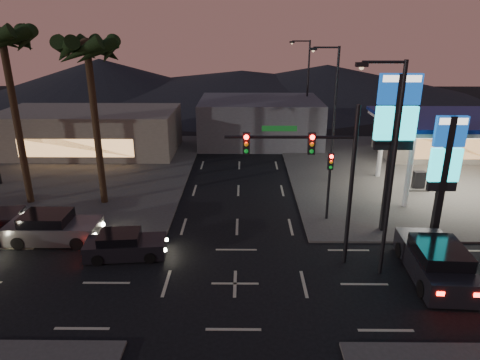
{
  "coord_description": "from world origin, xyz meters",
  "views": [
    {
      "loc": [
        0.39,
        -17.05,
        11.26
      ],
      "look_at": [
        0.18,
        5.92,
        3.0
      ],
      "focal_mm": 32.0,
      "sensor_mm": 36.0,
      "label": 1
    }
  ],
  "objects_px": {
    "gas_station": "(471,122)",
    "pylon_sign_tall": "(396,123)",
    "traffic_signal_mast": "(316,164)",
    "suv_station": "(436,262)",
    "car_lane_a_front": "(125,245)",
    "car_lane_b_front": "(53,228)",
    "pylon_sign_short": "(446,160)"
  },
  "relations": [
    {
      "from": "gas_station",
      "to": "pylon_sign_tall",
      "type": "height_order",
      "value": "pylon_sign_tall"
    },
    {
      "from": "pylon_sign_tall",
      "to": "traffic_signal_mast",
      "type": "xyz_separation_m",
      "value": [
        -4.74,
        -3.51,
        -1.17
      ]
    },
    {
      "from": "gas_station",
      "to": "suv_station",
      "type": "xyz_separation_m",
      "value": [
        -6.57,
        -11.36,
        -4.23
      ]
    },
    {
      "from": "gas_station",
      "to": "pylon_sign_tall",
      "type": "distance_m",
      "value": 10.01
    },
    {
      "from": "gas_station",
      "to": "pylon_sign_tall",
      "type": "relative_size",
      "value": 1.36
    },
    {
      "from": "car_lane_a_front",
      "to": "traffic_signal_mast",
      "type": "bearing_deg",
      "value": -2.91
    },
    {
      "from": "pylon_sign_tall",
      "to": "gas_station",
      "type": "bearing_deg",
      "value": 40.91
    },
    {
      "from": "car_lane_b_front",
      "to": "traffic_signal_mast",
      "type": "bearing_deg",
      "value": -8.78
    },
    {
      "from": "traffic_signal_mast",
      "to": "car_lane_a_front",
      "type": "bearing_deg",
      "value": 177.09
    },
    {
      "from": "traffic_signal_mast",
      "to": "suv_station",
      "type": "height_order",
      "value": "traffic_signal_mast"
    },
    {
      "from": "pylon_sign_short",
      "to": "gas_station",
      "type": "bearing_deg",
      "value": 56.31
    },
    {
      "from": "pylon_sign_tall",
      "to": "car_lane_b_front",
      "type": "bearing_deg",
      "value": -175.83
    },
    {
      "from": "pylon_sign_tall",
      "to": "traffic_signal_mast",
      "type": "distance_m",
      "value": 6.02
    },
    {
      "from": "gas_station",
      "to": "car_lane_a_front",
      "type": "relative_size",
      "value": 2.84
    },
    {
      "from": "pylon_sign_tall",
      "to": "traffic_signal_mast",
      "type": "bearing_deg",
      "value": -143.48
    },
    {
      "from": "traffic_signal_mast",
      "to": "suv_station",
      "type": "relative_size",
      "value": 1.43
    },
    {
      "from": "pylon_sign_short",
      "to": "suv_station",
      "type": "bearing_deg",
      "value": -112.09
    },
    {
      "from": "pylon_sign_tall",
      "to": "car_lane_b_front",
      "type": "xyz_separation_m",
      "value": [
        -18.66,
        -1.36,
        -5.62
      ]
    },
    {
      "from": "pylon_sign_short",
      "to": "traffic_signal_mast",
      "type": "bearing_deg",
      "value": -160.87
    },
    {
      "from": "car_lane_b_front",
      "to": "car_lane_a_front",
      "type": "bearing_deg",
      "value": -20.69
    },
    {
      "from": "traffic_signal_mast",
      "to": "car_lane_b_front",
      "type": "bearing_deg",
      "value": 171.22
    },
    {
      "from": "car_lane_b_front",
      "to": "pylon_sign_tall",
      "type": "bearing_deg",
      "value": 4.17
    },
    {
      "from": "pylon_sign_short",
      "to": "car_lane_a_front",
      "type": "xyz_separation_m",
      "value": [
        -16.75,
        -2.03,
        -4.03
      ]
    },
    {
      "from": "car_lane_a_front",
      "to": "suv_station",
      "type": "distance_m",
      "value": 15.29
    },
    {
      "from": "gas_station",
      "to": "car_lane_b_front",
      "type": "xyz_separation_m",
      "value": [
        -26.16,
        -7.86,
        -4.31
      ]
    },
    {
      "from": "suv_station",
      "to": "traffic_signal_mast",
      "type": "bearing_deg",
      "value": 166.63
    },
    {
      "from": "pylon_sign_tall",
      "to": "car_lane_b_front",
      "type": "height_order",
      "value": "pylon_sign_tall"
    },
    {
      "from": "pylon_sign_tall",
      "to": "pylon_sign_short",
      "type": "relative_size",
      "value": 1.29
    },
    {
      "from": "pylon_sign_short",
      "to": "car_lane_a_front",
      "type": "relative_size",
      "value": 1.63
    },
    {
      "from": "car_lane_b_front",
      "to": "pylon_sign_short",
      "type": "bearing_deg",
      "value": 0.98
    },
    {
      "from": "pylon_sign_short",
      "to": "car_lane_a_front",
      "type": "height_order",
      "value": "pylon_sign_short"
    },
    {
      "from": "gas_station",
      "to": "pylon_sign_tall",
      "type": "xyz_separation_m",
      "value": [
        -7.5,
        -6.5,
        1.31
      ]
    }
  ]
}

